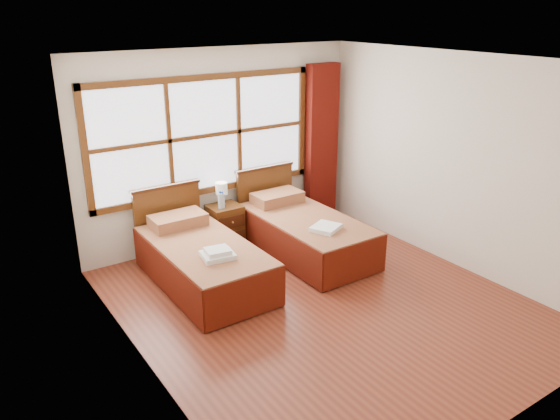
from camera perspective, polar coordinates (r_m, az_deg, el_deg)
floor at (r=6.12m, az=4.49°, el=-9.72°), size 4.50×4.50×0.00m
ceiling at (r=5.31m, az=5.29°, el=15.28°), size 4.50×4.50×0.00m
wall_back at (r=7.39m, az=-6.17°, el=6.53°), size 4.00×0.00×4.00m
wall_left at (r=4.67m, az=-14.70°, el=-2.62°), size 0.00×4.50×4.50m
wall_right at (r=6.97m, az=17.85°, el=4.77°), size 0.00×4.50×4.50m
window at (r=7.20m, az=-7.85°, el=7.72°), size 3.16×0.06×1.56m
curtain at (r=8.16m, az=4.35°, el=7.00°), size 0.50×0.16×2.30m
bed_left at (r=6.48m, az=-8.19°, el=-5.15°), size 0.99×2.01×0.96m
bed_right at (r=7.18m, az=2.49°, el=-2.28°), size 1.00×2.02×0.96m
nightstand at (r=7.44m, az=-5.75°, el=-1.61°), size 0.42×0.42×0.57m
towels_left at (r=5.98m, az=-6.52°, el=-4.57°), size 0.38×0.35×0.10m
towels_right at (r=6.68m, az=4.80°, el=-1.86°), size 0.43×0.41×0.05m
lamp at (r=7.32m, az=-6.14°, el=2.20°), size 0.16×0.16×0.31m
bottle_near at (r=7.23m, az=-6.02°, el=0.99°), size 0.06×0.06×0.23m
bottle_far at (r=7.22m, az=-6.27°, el=0.98°), size 0.06×0.06×0.24m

